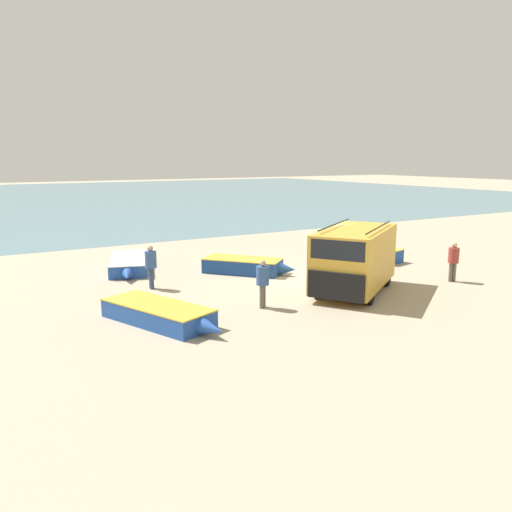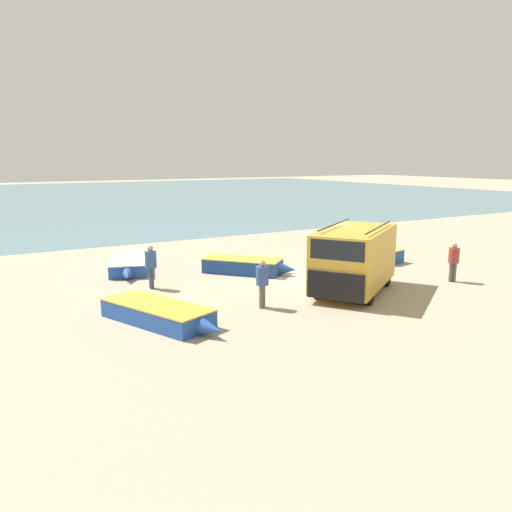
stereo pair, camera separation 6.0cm
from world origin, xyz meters
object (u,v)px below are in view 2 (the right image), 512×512
fishing_rowboat_3 (160,314)px  parked_van (355,258)px  fisherman_2 (262,279)px  fishing_rowboat_2 (246,266)px  fisherman_1 (454,258)px  fisherman_0 (151,263)px  fishing_rowboat_0 (129,264)px  fishing_rowboat_1 (368,253)px

fishing_rowboat_3 → parked_van: bearing=66.7°
fishing_rowboat_3 → fisherman_2: size_ratio=2.78×
fishing_rowboat_2 → fishing_rowboat_3: 7.23m
parked_van → fisherman_1: 4.64m
parked_van → fisherman_0: (-6.42, 4.29, -0.30)m
fishing_rowboat_0 → fisherman_0: fisherman_0 is taller
fishing_rowboat_2 → fisherman_0: (-4.44, -0.50, 0.69)m
fishing_rowboat_2 → parked_van: bearing=-18.9°
fishing_rowboat_0 → fisherman_2: 8.28m
fishing_rowboat_2 → fisherman_1: 8.61m
fisherman_1 → fishing_rowboat_2: bearing=69.3°
fishing_rowboat_2 → fishing_rowboat_3: (-5.55, -4.64, -0.03)m
fishing_rowboat_1 → fisherman_2: size_ratio=2.32×
fishing_rowboat_2 → fisherman_1: bearing=8.2°
fishing_rowboat_3 → fisherman_0: fisherman_0 is taller
parked_van → fisherman_1: (4.56, -0.79, -0.35)m
fishing_rowboat_0 → fishing_rowboat_2: (4.26, -3.14, 0.04)m
fisherman_2 → fisherman_1: bearing=-134.0°
parked_van → fishing_rowboat_0: 10.14m
parked_van → fishing_rowboat_0: bearing=-85.6°
fishing_rowboat_3 → fisherman_1: bearing=63.5°
fisherman_0 → fishing_rowboat_2: bearing=-165.8°
fisherman_2 → fishing_rowboat_3: bearing=48.5°
fisherman_0 → fishing_rowboat_1: bearing=-171.7°
fishing_rowboat_2 → fisherman_1: size_ratio=2.30×
fishing_rowboat_2 → fishing_rowboat_3: bearing=-91.4°
fishing_rowboat_2 → fisherman_2: size_ratio=2.26×
fishing_rowboat_0 → fisherman_2: size_ratio=2.94×
fishing_rowboat_1 → fisherman_0: fisherman_0 is taller
parked_van → fishing_rowboat_2: parked_van is taller
parked_van → fisherman_2: parked_van is taller
fisherman_0 → fisherman_1: (10.97, -5.08, -0.05)m
fishing_rowboat_1 → fisherman_0: (-11.16, -0.11, 0.69)m
fishing_rowboat_1 → fishing_rowboat_2: 6.73m
fishing_rowboat_2 → fisherman_0: fisherman_0 is taller
fisherman_0 → fisherman_1: size_ratio=1.05×
fisherman_2 → fishing_rowboat_2: bearing=-61.7°
fishing_rowboat_2 → fisherman_0: 4.52m
fishing_rowboat_1 → fishing_rowboat_2: (-6.72, 0.39, 0.00)m
fishing_rowboat_1 → fisherman_2: (-8.75, -4.41, 0.66)m
fishing_rowboat_3 → fishing_rowboat_0: bearing=148.6°
fishing_rowboat_0 → fishing_rowboat_1: bearing=90.2°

